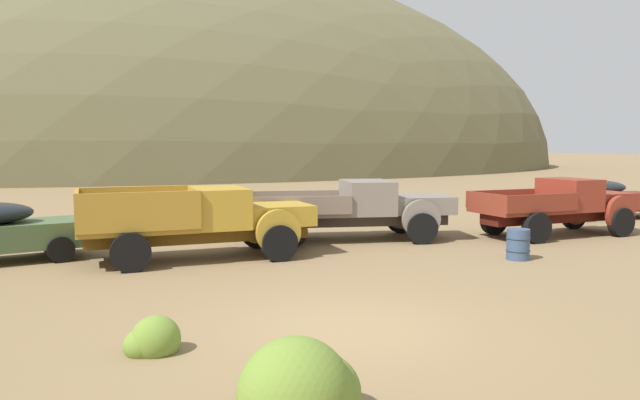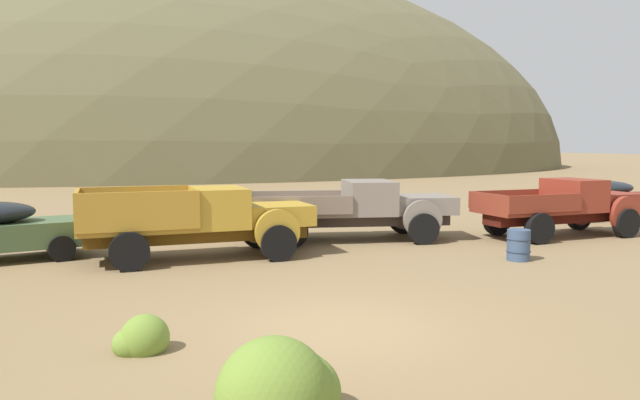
{
  "view_description": "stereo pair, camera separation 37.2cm",
  "coord_description": "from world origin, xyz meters",
  "px_view_note": "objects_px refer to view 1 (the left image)",
  "views": [
    {
      "loc": [
        -4.63,
        -8.75,
        3.07
      ],
      "look_at": [
        2.62,
        6.65,
        1.49
      ],
      "focal_mm": 34.22,
      "sensor_mm": 36.0,
      "label": 1
    },
    {
      "loc": [
        -4.29,
        -8.91,
        3.07
      ],
      "look_at": [
        2.62,
        6.65,
        1.49
      ],
      "focal_mm": 34.22,
      "sensor_mm": 36.0,
      "label": 2
    }
  ],
  "objects_px": {
    "truck_mustard": "(214,220)",
    "car_oxblood": "(605,198)",
    "car_weathered_green": "(3,231)",
    "oil_drum_spare": "(518,244)",
    "truck_primer_gray": "(365,208)",
    "truck_rust_red": "(567,206)"
  },
  "relations": [
    {
      "from": "car_weathered_green",
      "to": "truck_mustard",
      "type": "bearing_deg",
      "value": -26.55
    },
    {
      "from": "truck_rust_red",
      "to": "truck_primer_gray",
      "type": "bearing_deg",
      "value": 165.69
    },
    {
      "from": "truck_mustard",
      "to": "oil_drum_spare",
      "type": "distance_m",
      "value": 8.12
    },
    {
      "from": "truck_primer_gray",
      "to": "oil_drum_spare",
      "type": "distance_m",
      "value": 5.16
    },
    {
      "from": "car_weathered_green",
      "to": "truck_mustard",
      "type": "relative_size",
      "value": 0.77
    },
    {
      "from": "truck_mustard",
      "to": "car_oxblood",
      "type": "bearing_deg",
      "value": 9.87
    },
    {
      "from": "truck_primer_gray",
      "to": "oil_drum_spare",
      "type": "height_order",
      "value": "truck_primer_gray"
    },
    {
      "from": "car_weathered_green",
      "to": "truck_primer_gray",
      "type": "bearing_deg",
      "value": -11.12
    },
    {
      "from": "truck_mustard",
      "to": "truck_primer_gray",
      "type": "bearing_deg",
      "value": 15.48
    },
    {
      "from": "truck_mustard",
      "to": "car_oxblood",
      "type": "relative_size",
      "value": 1.19
    },
    {
      "from": "truck_mustard",
      "to": "car_oxblood",
      "type": "xyz_separation_m",
      "value": [
        16.97,
        1.74,
        -0.2
      ]
    },
    {
      "from": "car_weathered_green",
      "to": "truck_primer_gray",
      "type": "height_order",
      "value": "truck_primer_gray"
    },
    {
      "from": "car_weathered_green",
      "to": "truck_rust_red",
      "type": "xyz_separation_m",
      "value": [
        16.94,
        -2.78,
        0.17
      ]
    },
    {
      "from": "car_oxblood",
      "to": "oil_drum_spare",
      "type": "distance_m",
      "value": 11.14
    },
    {
      "from": "car_weathered_green",
      "to": "truck_rust_red",
      "type": "distance_m",
      "value": 17.17
    },
    {
      "from": "car_oxblood",
      "to": "truck_mustard",
      "type": "bearing_deg",
      "value": -160.75
    },
    {
      "from": "truck_rust_red",
      "to": "oil_drum_spare",
      "type": "xyz_separation_m",
      "value": [
        -4.64,
        -2.69,
        -0.58
      ]
    },
    {
      "from": "car_weathered_green",
      "to": "truck_mustard",
      "type": "xyz_separation_m",
      "value": [
        5.08,
        -1.81,
        0.2
      ]
    },
    {
      "from": "truck_mustard",
      "to": "oil_drum_spare",
      "type": "height_order",
      "value": "truck_mustard"
    },
    {
      "from": "car_weathered_green",
      "to": "oil_drum_spare",
      "type": "distance_m",
      "value": 13.47
    },
    {
      "from": "car_weathered_green",
      "to": "car_oxblood",
      "type": "distance_m",
      "value": 22.05
    },
    {
      "from": "truck_rust_red",
      "to": "car_oxblood",
      "type": "xyz_separation_m",
      "value": [
        5.1,
        2.71,
        -0.17
      ]
    }
  ]
}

